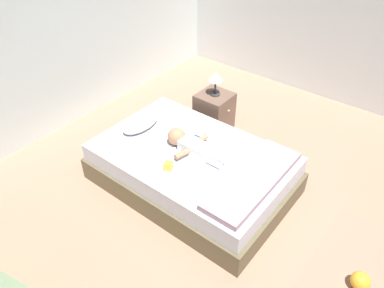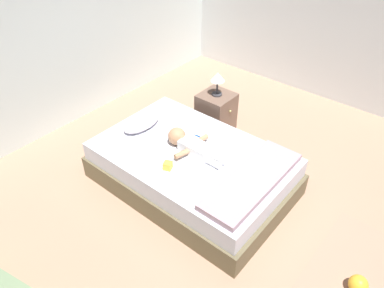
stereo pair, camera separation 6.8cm
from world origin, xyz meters
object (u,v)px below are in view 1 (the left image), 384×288
Objects in this scene: toy_ball at (360,281)px; pillow at (141,123)px; baby at (189,144)px; bed at (192,169)px; toothbrush at (198,136)px; lamp at (216,78)px; toy_block at (168,166)px; nightstand at (214,113)px.

pillow is at bearing 87.84° from toy_ball.
bed is at bearing -100.91° from baby.
bed is 1.87m from toy_ball.
toothbrush is 2.04m from toy_ball.
bed is at bearing -157.01° from lamp.
toy_block is (-0.34, -0.72, -0.01)m from pillow.
bed is 6.71× the size of lamp.
nightstand reaches higher than toy_ball.
pillow is 1.07m from lamp.
toothbrush is 0.41× the size of lamp.
nightstand is at bearing -90.00° from lamp.
baby is at bearing 86.50° from toy_ball.
toy_block is (-1.33, -0.41, -0.27)m from lamp.
pillow is 0.79m from toy_block.
toothbrush is 0.23× the size of nightstand.
toy_ball is at bearing -92.16° from pillow.
baby reaches higher than toy_block.
pillow is at bearing 162.68° from nightstand.
baby is 1.07m from lamp.
pillow is 1.07m from nightstand.
toy_block is at bearing 178.23° from bed.
nightstand is 5.38× the size of toy_block.
pillow reaches higher than nightstand.
toy_block is at bearing 97.46° from toy_ball.
pillow is 2.62m from toy_ball.
toy_block is at bearing -175.01° from baby.
toy_block is at bearing -170.28° from toothbrush.
baby is 6.86× the size of toy_block.
baby is at bearing -163.31° from toothbrush.
pillow is 3.84× the size of toothbrush.
pillow is at bearing 112.53° from toothbrush.
lamp is at bearing 22.99° from bed.
pillow is 1.59× the size of lamp.
toy_block is at bearing -115.57° from pillow.
lamp is at bearing 64.41° from toy_ball.
baby is 5.50× the size of toothbrush.
toothbrush is 0.82m from nightstand.
pillow reaches higher than toy_block.
bed is 0.45m from toy_block.
baby is 1.07m from nightstand.
lamp is (0.74, 0.30, 0.30)m from toothbrush.
toy_ball is (-0.35, -1.97, -0.38)m from toothbrush.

